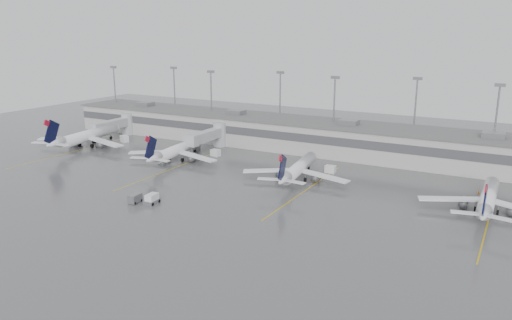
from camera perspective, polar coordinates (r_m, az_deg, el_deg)
The scene contains 20 objects.
ground at distance 94.15m, azimuth -10.06°, elevation -5.78°, with size 260.00×260.00×0.00m, color #4B4B4D.
terminal at distance 141.05m, azimuth 4.68°, elevation 3.00°, with size 152.00×17.00×9.45m.
light_masts at distance 144.92m, azimuth 5.69°, elevation 6.44°, with size 142.40×8.00×20.60m.
jet_bridge_left at distance 162.08m, azimuth -15.45°, elevation 3.93°, with size 4.00×17.20×7.00m.
jet_bridge_right at distance 140.30m, azimuth -5.07°, elevation 2.81°, with size 4.00×17.20×7.00m.
stand_markings at distance 112.78m, azimuth -2.46°, elevation -2.12°, with size 105.25×40.00×0.01m.
jet_far_left at distance 150.49m, azimuth -18.84°, elevation 2.63°, with size 28.37×32.00×10.38m.
jet_mid_left at distance 128.83m, azimuth -9.09°, elevation 1.13°, with size 24.84×27.99×9.07m.
jet_mid_right at distance 110.91m, azimuth 4.79°, elevation -0.97°, with size 24.13×27.21×8.83m.
jet_far_right at distance 100.57m, azimuth 24.98°, elevation -4.00°, with size 24.13×27.02×8.75m.
baggage_tug at distance 98.47m, azimuth -11.80°, elevation -4.48°, with size 2.17×3.15×1.94m.
baggage_cart at distance 99.61m, azimuth -13.66°, elevation -4.27°, with size 1.76×2.84×1.76m.
gse_uld_a at distance 154.58m, azimuth -14.81°, elevation 2.37°, with size 2.66×1.78×1.89m, color white.
gse_uld_b at distance 132.99m, azimuth -4.65°, elevation 0.83°, with size 2.48×1.65×1.75m, color white.
gse_uld_c at distance 118.37m, azimuth 8.50°, elevation -1.03°, with size 2.39×1.60×1.70m, color white.
gse_loader at distance 140.29m, azimuth -6.90°, elevation 1.55°, with size 1.98×3.17×1.98m, color slate.
cone_a at distance 153.13m, azimuth -15.84°, elevation 1.95°, with size 0.41×0.41×0.65m, color #E86504.
cone_b at distance 131.33m, azimuth -5.88°, elevation 0.39°, with size 0.43×0.43×0.68m, color #E86504.
cone_c at distance 110.83m, azimuth 6.46°, elevation -2.32°, with size 0.42×0.42×0.66m, color #E86504.
cone_d at distance 112.11m, azimuth 24.08°, elevation -3.33°, with size 0.46×0.46×0.73m, color #E86504.
Camera 1 is at (56.09, -68.31, 32.45)m, focal length 35.00 mm.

